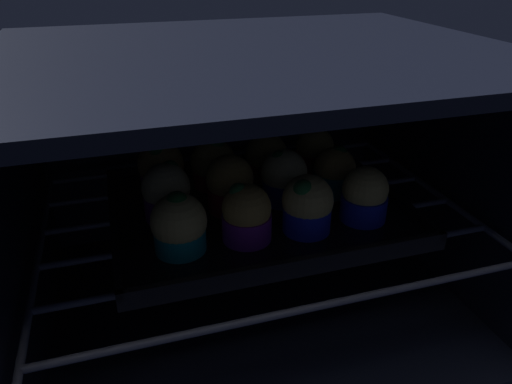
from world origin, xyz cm
name	(u,v)px	position (x,y,z in cm)	size (l,w,h in cm)	color
oven_cavity	(247,180)	(0.00, 26.25, 17.00)	(59.00, 47.00, 37.00)	black
oven_rack	(256,216)	(0.00, 22.00, 13.60)	(54.80, 42.00, 0.80)	#444756
baking_tray	(256,208)	(0.00, 22.20, 14.68)	(37.17, 29.61, 2.20)	black
muffin_row0_col0	(179,225)	(-11.15, 14.73, 18.39)	(6.26, 6.26, 7.28)	#0C8C84
muffin_row0_col1	(246,214)	(-3.44, 14.75, 18.44)	(5.77, 5.77, 7.10)	#7A238C
muffin_row0_col2	(307,205)	(3.92, 14.46, 18.57)	(6.10, 6.10, 7.16)	#1928B7
muffin_row0_col3	(365,196)	(11.72, 14.94, 18.38)	(5.77, 5.77, 6.94)	#1928B7
muffin_row1_col0	(167,193)	(-11.45, 22.47, 18.61)	(5.99, 5.99, 7.21)	#7A238C
muffin_row1_col1	(230,184)	(-3.48, 22.16, 18.73)	(6.09, 6.09, 7.42)	red
muffin_row1_col2	(284,178)	(3.87, 22.27, 18.59)	(6.08, 6.08, 7.36)	#1928B7
muffin_row1_col3	(335,172)	(11.33, 22.59, 18.22)	(5.77, 5.77, 6.79)	#0C8C84
muffin_row2_col0	(161,169)	(-11.23, 29.46, 18.70)	(6.26, 6.26, 7.68)	#7A238C
muffin_row2_col1	(213,164)	(-4.00, 29.68, 18.36)	(6.31, 6.31, 7.39)	red
muffin_row2_col2	(266,158)	(3.95, 29.98, 18.22)	(6.08, 6.08, 6.68)	red
muffin_row2_col3	(315,152)	(11.53, 29.96, 18.32)	(5.77, 5.77, 7.11)	red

